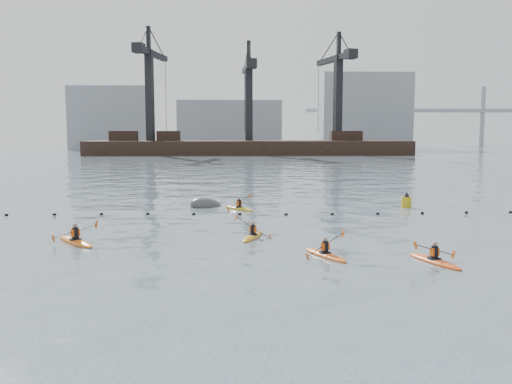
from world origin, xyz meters
TOP-DOWN VIEW (x-y plane):
  - ground at (0.00, 0.00)m, footprint 400.00×400.00m
  - float_line at (-0.50, 22.53)m, footprint 33.24×0.73m
  - barge_pier at (-0.22, 110.00)m, footprint 72.00×19.30m
  - skyline at (2.23, 150.27)m, footprint 141.00×28.00m
  - kayaker_0 at (1.74, 10.73)m, footprint 1.91×2.93m
  - kayaker_2 at (-10.00, 13.87)m, footprint 2.74×3.06m
  - kayaker_3 at (-1.32, 14.96)m, footprint 1.97×2.93m
  - kayaker_4 at (6.10, 9.46)m, footprint 2.04×3.13m
  - kayaker_5 at (-2.05, 24.91)m, footprint 2.34×2.72m
  - mooring_buoy at (-4.42, 26.46)m, footprint 3.07×2.56m
  - nav_buoy at (9.86, 25.52)m, footprint 0.70×0.70m

SIDE VIEW (x-z plane):
  - ground at x=0.00m, z-range 0.00..0.00m
  - mooring_buoy at x=-4.42m, z-range -0.87..0.87m
  - float_line at x=-0.50m, z-range -0.09..0.15m
  - kayaker_3 at x=-1.32m, z-range -0.52..0.69m
  - kayaker_0 at x=1.74m, z-range -0.50..0.68m
  - kayaker_5 at x=-2.05m, z-range -0.48..0.67m
  - kayaker_4 at x=6.10m, z-range -0.46..0.65m
  - kayaker_2 at x=-10.00m, z-range -0.44..0.65m
  - nav_buoy at x=9.86m, z-range -0.25..1.02m
  - barge_pier at x=-0.22m, z-range -12.86..16.64m
  - skyline at x=2.23m, z-range -1.75..20.25m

